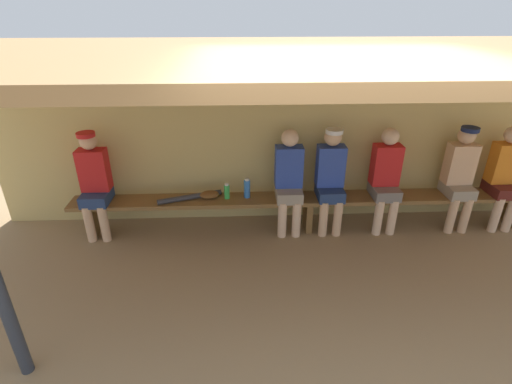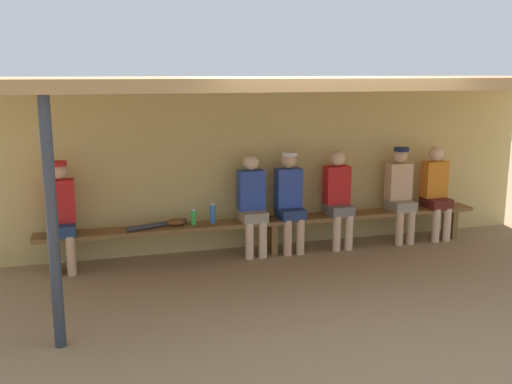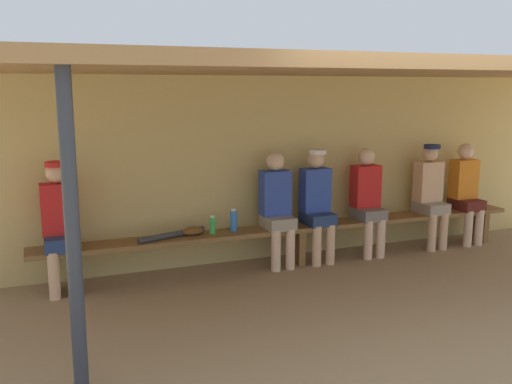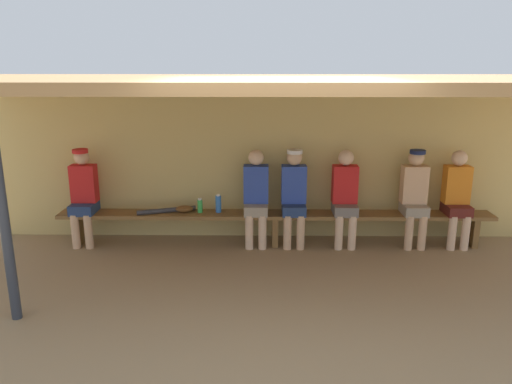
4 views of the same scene
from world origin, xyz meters
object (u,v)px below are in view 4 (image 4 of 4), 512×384
object	(u,v)px
bench	(275,218)
player_shirtless_tan	(345,194)
player_leftmost	(294,193)
baseball_glove_worn	(184,209)
player_in_red	(457,195)
support_post	(3,213)
player_middle	(256,194)
player_in_white	(83,192)
water_bottle_blue	(200,206)
baseball_bat	(167,210)
water_bottle_orange	(218,204)
player_near_post	(415,193)

from	to	relation	value
bench	player_shirtless_tan	xyz separation A→B (m)	(0.96, 0.00, 0.34)
player_leftmost	baseball_glove_worn	world-z (taller)	player_leftmost
bench	player_in_red	xyz separation A→B (m)	(2.49, 0.00, 0.34)
bench	baseball_glove_worn	size ratio (longest dim) A/B	25.00
support_post	baseball_glove_worn	bearing A→B (deg)	57.18
player_in_red	player_shirtless_tan	bearing A→B (deg)	180.00
player_middle	player_in_white	world-z (taller)	player_in_white
water_bottle_blue	baseball_bat	xyz separation A→B (m)	(-0.47, -0.01, -0.06)
player_in_red	player_middle	bearing A→B (deg)	180.00
player_leftmost	water_bottle_orange	world-z (taller)	player_leftmost
player_leftmost	baseball_bat	xyz separation A→B (m)	(-1.76, -0.00, -0.25)
player_in_white	baseball_glove_worn	distance (m)	1.40
player_leftmost	bench	bearing A→B (deg)	-179.20
player_near_post	baseball_bat	size ratio (longest dim) A/B	1.66
bench	support_post	bearing A→B (deg)	-141.51
player_near_post	player_shirtless_tan	world-z (taller)	player_near_post
water_bottle_blue	player_in_white	bearing A→B (deg)	-179.69
water_bottle_orange	player_middle	bearing A→B (deg)	-3.06
player_in_red	bench	bearing A→B (deg)	-179.93
player_shirtless_tan	baseball_bat	size ratio (longest dim) A/B	1.65
player_in_red	water_bottle_blue	distance (m)	3.54
bench	player_middle	world-z (taller)	player_middle
player_near_post	player_in_white	bearing A→B (deg)	180.00
support_post	water_bottle_blue	xyz separation A→B (m)	(1.60, 2.11, -0.54)
player_in_white	support_post	bearing A→B (deg)	-89.80
player_in_white	baseball_glove_worn	world-z (taller)	player_in_white
player_leftmost	baseball_bat	distance (m)	1.78
support_post	player_middle	xyz separation A→B (m)	(2.37, 2.10, -0.37)
player_shirtless_tan	baseball_glove_worn	distance (m)	2.23
player_near_post	player_shirtless_tan	bearing A→B (deg)	-179.97
player_leftmost	player_middle	bearing A→B (deg)	-179.95
player_in_white	water_bottle_blue	bearing A→B (deg)	0.31
player_shirtless_tan	support_post	bearing A→B (deg)	-149.68
player_in_red	baseball_glove_worn	xyz separation A→B (m)	(-3.75, 0.03, -0.22)
player_leftmost	water_bottle_blue	distance (m)	1.31
player_near_post	player_leftmost	bearing A→B (deg)	180.00
support_post	baseball_glove_worn	xyz separation A→B (m)	(1.38, 2.13, -0.60)
support_post	water_bottle_orange	distance (m)	2.87
bench	baseball_bat	world-z (taller)	baseball_bat
water_bottle_blue	player_shirtless_tan	bearing A→B (deg)	-0.26
support_post	player_in_white	bearing A→B (deg)	90.20
support_post	player_shirtless_tan	bearing A→B (deg)	30.32
player_shirtless_tan	player_in_white	bearing A→B (deg)	179.99
player_near_post	baseball_glove_worn	distance (m)	3.18
player_in_white	player_shirtless_tan	bearing A→B (deg)	-0.01
player_middle	player_shirtless_tan	world-z (taller)	same
player_near_post	bench	bearing A→B (deg)	-179.89
player_shirtless_tan	water_bottle_blue	xyz separation A→B (m)	(-2.00, 0.01, -0.17)
player_in_red	water_bottle_blue	size ratio (longest dim) A/B	6.52
water_bottle_blue	baseball_glove_worn	distance (m)	0.23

